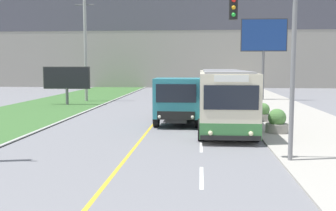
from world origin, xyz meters
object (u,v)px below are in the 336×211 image
Objects in this scene: utility_pole_far at (85,47)px; traffic_light_mast at (275,50)px; billboard_large at (264,39)px; dump_truck at (178,101)px; billboard_small at (67,79)px; city_bus at (223,97)px; planter_round_second at (263,113)px; planter_round_near at (277,122)px.

utility_pole_far is 1.64× the size of traffic_light_mast.
billboard_large reaches higher than traffic_light_mast.
dump_truck is 14.35m from billboard_small.
billboard_large reaches higher than city_bus.
planter_round_second is at bearing 14.26° from dump_truck.
traffic_light_mast is 5.75× the size of planter_round_second.
planter_round_second is at bearing 82.94° from traffic_light_mast.
dump_truck is (-2.53, 0.08, -0.25)m from city_bus.
traffic_light_mast reaches higher than planter_round_second.
city_bus is at bearing -106.37° from billboard_large.
traffic_light_mast is at bearing -81.53° from city_bus.
utility_pole_far reaches higher than dump_truck.
planter_round_near is (14.42, -16.43, -4.51)m from utility_pole_far.
planter_round_second is (1.22, 9.83, -3.35)m from traffic_light_mast.
planter_round_near is (2.51, -2.76, -0.99)m from city_bus.
planter_round_second is at bearing 28.63° from city_bus.
billboard_large is 19.63m from planter_round_near.
billboard_small is at bearing 126.48° from traffic_light_mast.
traffic_light_mast is 6.72m from planter_round_near.
billboard_large is 15.76m from planter_round_second.
traffic_light_mast is at bearing -97.06° from planter_round_second.
city_bus is at bearing 132.26° from planter_round_near.
planter_round_near is (5.04, -2.84, -0.74)m from dump_truck.
billboard_small is at bearing 139.22° from planter_round_near.
dump_truck is 5.23m from planter_round_second.
billboard_small is 3.40× the size of planter_round_near.
city_bus is 16.27m from billboard_small.
city_bus is 17.24m from billboard_large.
utility_pole_far is 16.80m from billboard_large.
billboard_large is at bearing 18.36° from billboard_small.
city_bus is 3.01m from planter_round_second.
billboard_small is at bearing 140.81° from city_bus.
city_bus is 1.21× the size of utility_pole_far.
traffic_light_mast is (13.17, -22.15, -1.21)m from utility_pole_far.
planter_round_near is at bearing -40.78° from billboard_small.
city_bus is 2.54m from dump_truck.
planter_round_second is at bearing 90.45° from planter_round_near.
city_bus is 18.47m from utility_pole_far.
dump_truck is 5.83m from planter_round_near.
utility_pole_far is (-9.38, 13.59, 3.77)m from dump_truck.
billboard_large is at bearing 8.01° from utility_pole_far.
city_bus reaches higher than planter_round_near.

